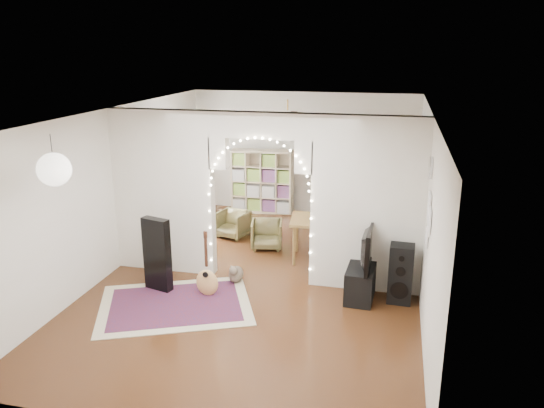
% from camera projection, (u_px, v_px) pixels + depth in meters
% --- Properties ---
extents(floor, '(7.50, 7.50, 0.00)m').
position_uv_depth(floor, '(262.00, 277.00, 8.71)').
color(floor, black).
rests_on(floor, ground).
extents(ceiling, '(5.00, 7.50, 0.02)m').
position_uv_depth(ceiling, '(261.00, 112.00, 7.94)').
color(ceiling, white).
rests_on(ceiling, wall_back).
extents(wall_back, '(5.00, 0.02, 2.70)m').
position_uv_depth(wall_back, '(303.00, 153.00, 11.82)').
color(wall_back, silver).
rests_on(wall_back, floor).
extents(wall_front, '(5.00, 0.02, 2.70)m').
position_uv_depth(wall_front, '(159.00, 309.00, 4.83)').
color(wall_front, silver).
rests_on(wall_front, floor).
extents(wall_left, '(0.02, 7.50, 2.70)m').
position_uv_depth(wall_left, '(117.00, 189.00, 8.87)').
color(wall_left, silver).
rests_on(wall_left, floor).
extents(wall_right, '(0.02, 7.50, 2.70)m').
position_uv_depth(wall_right, '(426.00, 209.00, 7.77)').
color(wall_right, silver).
rests_on(wall_right, floor).
extents(divider_wall, '(5.00, 0.20, 2.70)m').
position_uv_depth(divider_wall, '(261.00, 194.00, 8.30)').
color(divider_wall, silver).
rests_on(divider_wall, floor).
extents(fairy_lights, '(1.64, 0.04, 1.60)m').
position_uv_depth(fairy_lights, '(259.00, 188.00, 8.14)').
color(fairy_lights, '#FFEABF').
rests_on(fairy_lights, divider_wall).
extents(window, '(0.04, 1.20, 1.40)m').
position_uv_depth(window, '(163.00, 159.00, 10.50)').
color(window, white).
rests_on(window, wall_left).
extents(wall_clock, '(0.03, 0.31, 0.31)m').
position_uv_depth(wall_clock, '(431.00, 168.00, 7.00)').
color(wall_clock, white).
rests_on(wall_clock, wall_right).
extents(picture_frames, '(0.02, 0.50, 0.70)m').
position_uv_depth(picture_frames, '(429.00, 220.00, 6.80)').
color(picture_frames, white).
rests_on(picture_frames, wall_right).
extents(paper_lantern, '(0.40, 0.40, 0.40)m').
position_uv_depth(paper_lantern, '(54.00, 169.00, 6.25)').
color(paper_lantern, white).
rests_on(paper_lantern, ceiling).
extents(ceiling_fan, '(1.10, 1.10, 0.30)m').
position_uv_depth(ceiling_fan, '(287.00, 116.00, 9.89)').
color(ceiling_fan, '#A87A38').
rests_on(ceiling_fan, ceiling).
extents(area_rug, '(2.64, 2.36, 0.02)m').
position_uv_depth(area_rug, '(175.00, 304.00, 7.77)').
color(area_rug, maroon).
rests_on(area_rug, floor).
extents(guitar_case, '(0.47, 0.26, 1.16)m').
position_uv_depth(guitar_case, '(157.00, 255.00, 8.11)').
color(guitar_case, black).
rests_on(guitar_case, floor).
extents(acoustic_guitar, '(0.37, 0.18, 0.88)m').
position_uv_depth(acoustic_guitar, '(207.00, 272.00, 7.97)').
color(acoustic_guitar, tan).
rests_on(acoustic_guitar, floor).
extents(tabby_cat, '(0.23, 0.52, 0.35)m').
position_uv_depth(tabby_cat, '(236.00, 274.00, 8.50)').
color(tabby_cat, brown).
rests_on(tabby_cat, floor).
extents(floor_speaker, '(0.36, 0.32, 0.89)m').
position_uv_depth(floor_speaker, '(401.00, 274.00, 7.76)').
color(floor_speaker, black).
rests_on(floor_speaker, floor).
extents(media_console, '(0.45, 1.02, 0.50)m').
position_uv_depth(media_console, '(362.00, 279.00, 8.04)').
color(media_console, black).
rests_on(media_console, floor).
extents(tv, '(0.20, 1.08, 0.62)m').
position_uv_depth(tv, '(363.00, 245.00, 7.88)').
color(tv, black).
rests_on(tv, media_console).
extents(bookcase, '(1.42, 0.50, 1.43)m').
position_uv_depth(bookcase, '(262.00, 181.00, 11.96)').
color(bookcase, '#CCB694').
rests_on(bookcase, floor).
extents(dining_table, '(1.28, 0.93, 0.76)m').
position_uv_depth(dining_table, '(325.00, 223.00, 9.25)').
color(dining_table, brown).
rests_on(dining_table, floor).
extents(flower_vase, '(0.20, 0.20, 0.19)m').
position_uv_depth(flower_vase, '(326.00, 214.00, 9.20)').
color(flower_vase, silver).
rests_on(flower_vase, dining_table).
extents(dining_chair_left, '(0.68, 0.69, 0.52)m').
position_uv_depth(dining_chair_left, '(233.00, 224.00, 10.50)').
color(dining_chair_left, brown).
rests_on(dining_chair_left, floor).
extents(dining_chair_right, '(0.66, 0.68, 0.53)m').
position_uv_depth(dining_chair_right, '(267.00, 234.00, 9.92)').
color(dining_chair_right, brown).
rests_on(dining_chair_right, floor).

